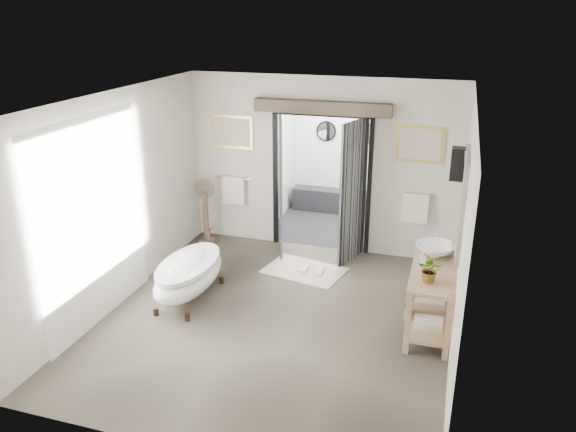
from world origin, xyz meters
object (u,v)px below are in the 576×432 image
Objects in this scene: vanity at (430,290)px; rug at (304,270)px; clawfoot_tub at (189,274)px; basin at (435,250)px.

rug is at bearing 151.51° from vanity.
clawfoot_tub is 3.11× the size of basin.
clawfoot_tub is 3.29m from vanity.
vanity is at bearing -28.49° from rug.
rug is 2.31m from basin.
basin is at bearing 88.70° from vanity.
clawfoot_tub is 1.00× the size of vanity.
vanity is 0.52m from basin.
vanity is (3.28, 0.27, 0.12)m from clawfoot_tub.
rug is (-1.96, 1.06, -0.50)m from vanity.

